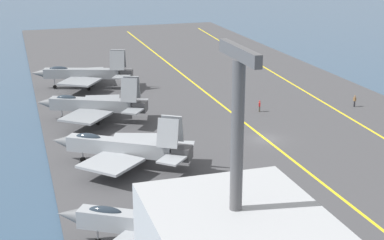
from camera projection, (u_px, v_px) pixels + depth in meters
ground_plane at (265, 142)px, 75.02m from camera, size 2000.00×2000.00×0.00m
carrier_deck at (265, 140)px, 74.96m from camera, size 202.35×54.03×0.40m
deck_stripe_foul_line at (367, 128)px, 79.07m from camera, size 181.85×10.66×0.01m
deck_stripe_centerline at (265, 139)px, 74.90m from camera, size 182.12×0.36×0.01m
parked_jet_nearest at (152, 225)px, 47.44m from camera, size 12.73×15.38×6.07m
parked_jet_second at (123, 147)px, 65.39m from camera, size 13.50×15.96×6.27m
parked_jet_third at (94, 105)px, 81.03m from camera, size 13.99×15.58×6.57m
parked_jet_fourth at (85, 73)px, 98.48m from camera, size 13.47×17.10×6.64m
crew_brown_vest at (355, 100)px, 88.61m from camera, size 0.41×0.30×1.78m
crew_red_vest at (260, 106)px, 86.06m from camera, size 0.45×0.39×1.73m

